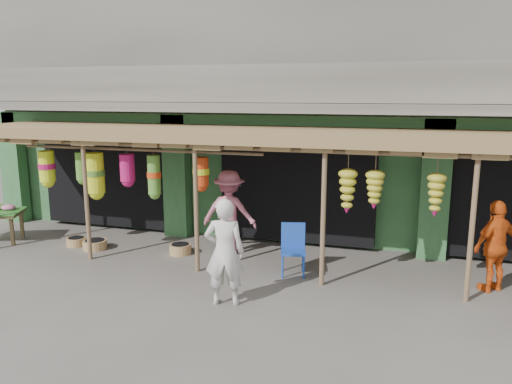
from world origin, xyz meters
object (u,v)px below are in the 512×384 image
(person_front, at_px, (225,252))
(person_shopper, at_px, (229,212))
(blue_chair, at_px, (293,246))
(person_vendor, at_px, (496,246))

(person_front, xyz_separation_m, person_shopper, (-0.86, 2.60, 0.02))
(blue_chair, relative_size, person_shopper, 0.54)
(blue_chair, bearing_deg, person_front, -127.29)
(person_shopper, bearing_deg, blue_chair, 148.98)
(blue_chair, xyz_separation_m, person_shopper, (-1.63, 0.83, 0.37))
(person_vendor, height_order, person_shopper, person_shopper)
(blue_chair, bearing_deg, person_shopper, 139.33)
(blue_chair, distance_m, person_shopper, 1.86)
(person_front, relative_size, person_vendor, 1.10)
(blue_chair, bearing_deg, person_vendor, -10.90)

